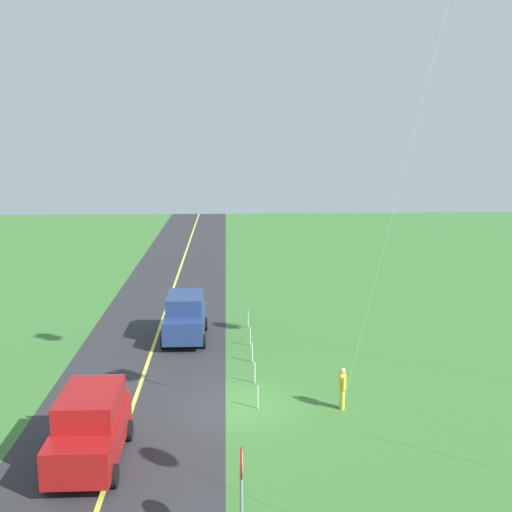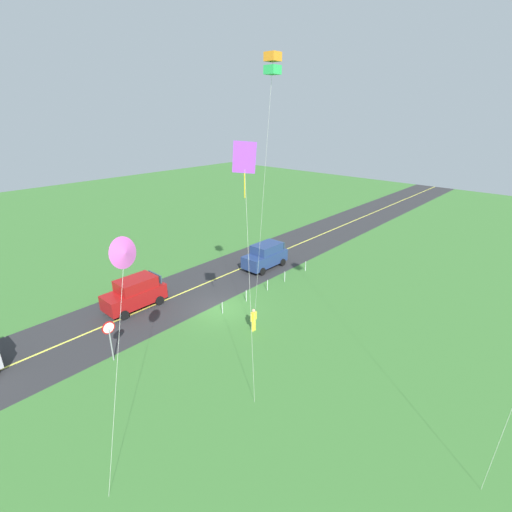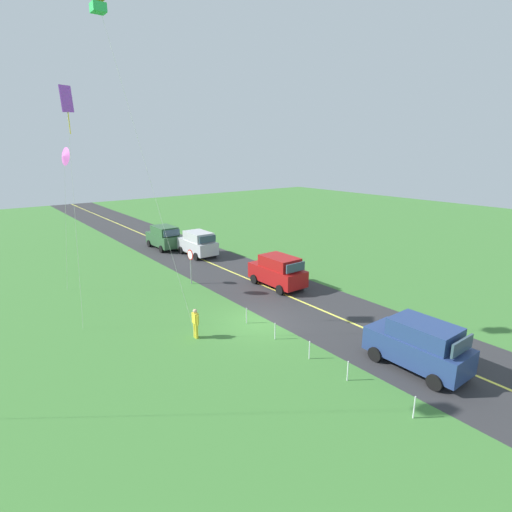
% 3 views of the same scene
% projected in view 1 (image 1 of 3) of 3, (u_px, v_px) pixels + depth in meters
% --- Properties ---
extents(ground_plane, '(120.00, 120.00, 0.10)m').
position_uv_depth(ground_plane, '(239.00, 407.00, 23.66)').
color(ground_plane, '#3D7533').
extents(asphalt_road, '(120.00, 7.00, 0.00)m').
position_uv_depth(asphalt_road, '(132.00, 408.00, 23.46)').
color(asphalt_road, '#2D2D30').
rests_on(asphalt_road, ground).
extents(road_centre_stripe, '(120.00, 0.16, 0.00)m').
position_uv_depth(road_centre_stripe, '(132.00, 408.00, 23.46)').
color(road_centre_stripe, '#E5E04C').
rests_on(road_centre_stripe, asphalt_road).
extents(car_suv_foreground, '(4.40, 2.12, 2.24)m').
position_uv_depth(car_suv_foreground, '(90.00, 427.00, 19.40)').
color(car_suv_foreground, maroon).
rests_on(car_suv_foreground, ground).
extents(car_parked_west_near, '(4.40, 2.12, 2.24)m').
position_uv_depth(car_parked_west_near, '(185.00, 316.00, 31.31)').
color(car_parked_west_near, navy).
rests_on(car_parked_west_near, ground).
extents(stop_sign, '(0.76, 0.08, 2.56)m').
position_uv_depth(stop_sign, '(241.00, 477.00, 15.31)').
color(stop_sign, gray).
rests_on(stop_sign, ground).
extents(person_adult_near, '(0.58, 0.22, 1.60)m').
position_uv_depth(person_adult_near, '(342.00, 387.00, 23.24)').
color(person_adult_near, yellow).
rests_on(person_adult_near, ground).
extents(fence_post_0, '(0.05, 0.05, 0.90)m').
position_uv_depth(fence_post_0, '(248.00, 319.00, 33.37)').
color(fence_post_0, silver).
rests_on(fence_post_0, ground).
extents(fence_post_1, '(0.05, 0.05, 0.90)m').
position_uv_depth(fence_post_1, '(250.00, 337.00, 30.38)').
color(fence_post_1, silver).
rests_on(fence_post_1, ground).
extents(fence_post_2, '(0.05, 0.05, 0.90)m').
position_uv_depth(fence_post_2, '(252.00, 352.00, 28.17)').
color(fence_post_2, silver).
rests_on(fence_post_2, ground).
extents(fence_post_3, '(0.05, 0.05, 0.90)m').
position_uv_depth(fence_post_3, '(255.00, 373.00, 25.74)').
color(fence_post_3, silver).
rests_on(fence_post_3, ground).
extents(fence_post_4, '(0.05, 0.05, 0.90)m').
position_uv_depth(fence_post_4, '(258.00, 397.00, 23.32)').
color(fence_post_4, silver).
rests_on(fence_post_4, ground).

